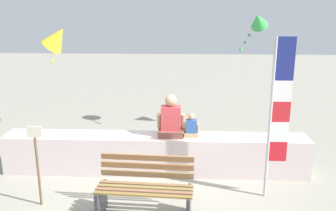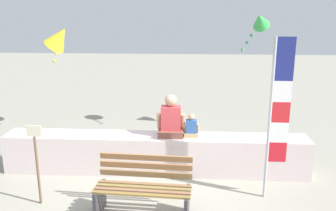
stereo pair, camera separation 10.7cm
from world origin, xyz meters
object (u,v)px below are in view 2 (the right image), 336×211
object	(u,v)px
person_child	(191,127)
kite_yellow	(59,38)
kite_green	(260,21)
park_bench	(143,189)
flag_banner	(277,110)
person_adult	(171,120)
sign_post	(37,158)

from	to	relation	value
person_child	kite_yellow	distance (m)	4.27
kite_yellow	kite_green	bearing A→B (deg)	0.55
park_bench	flag_banner	bearing A→B (deg)	16.92
park_bench	kite_green	world-z (taller)	kite_green
kite_green	person_child	bearing A→B (deg)	-123.91
person_adult	kite_yellow	size ratio (longest dim) A/B	0.84
person_child	sign_post	xyz separation A→B (m)	(-2.45, -1.32, -0.13)
park_bench	flag_banner	world-z (taller)	flag_banner
person_child	kite_green	distance (m)	3.42
kite_yellow	person_adult	bearing A→B (deg)	-38.95
flag_banner	kite_green	size ratio (longest dim) A/B	2.61
kite_green	sign_post	world-z (taller)	kite_green
park_bench	kite_yellow	bearing A→B (deg)	123.51
sign_post	park_bench	bearing A→B (deg)	-6.25
person_child	kite_green	bearing A→B (deg)	56.09
park_bench	flag_banner	distance (m)	2.43
person_child	kite_yellow	size ratio (longest dim) A/B	0.47
flag_banner	sign_post	bearing A→B (deg)	-173.37
person_adult	kite_yellow	world-z (taller)	kite_yellow
person_child	flag_banner	bearing A→B (deg)	-33.08
park_bench	kite_green	distance (m)	5.11
flag_banner	kite_yellow	distance (m)	5.67
kite_green	sign_post	distance (m)	5.83
park_bench	sign_post	world-z (taller)	sign_post
park_bench	kite_green	bearing A→B (deg)	59.10
park_bench	kite_yellow	world-z (taller)	kite_yellow
flag_banner	person_child	bearing A→B (deg)	146.92
person_child	park_bench	bearing A→B (deg)	-115.77
person_adult	flag_banner	distance (m)	1.99
park_bench	person_adult	world-z (taller)	person_adult
park_bench	sign_post	size ratio (longest dim) A/B	1.12
person_adult	flag_banner	xyz separation A→B (m)	(1.73, -0.87, 0.47)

